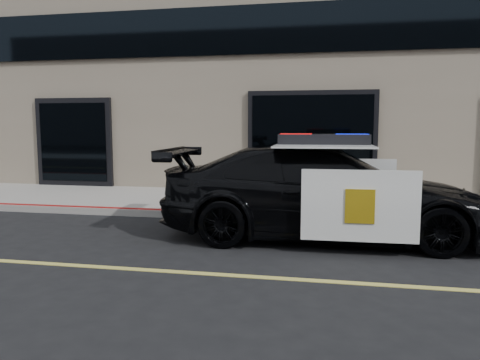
# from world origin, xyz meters

# --- Properties ---
(ground) EXTENTS (120.00, 120.00, 0.00)m
(ground) POSITION_xyz_m (0.00, 0.00, 0.00)
(ground) COLOR black
(ground) RESTS_ON ground
(sidewalk_n) EXTENTS (60.00, 3.50, 0.15)m
(sidewalk_n) POSITION_xyz_m (0.00, 5.25, 0.07)
(sidewalk_n) COLOR gray
(sidewalk_n) RESTS_ON ground
(building_n) EXTENTS (60.00, 7.00, 12.00)m
(building_n) POSITION_xyz_m (0.00, 10.50, 6.00)
(building_n) COLOR #756856
(building_n) RESTS_ON ground
(police_car) EXTENTS (2.69, 5.65, 1.81)m
(police_car) POSITION_xyz_m (-0.59, 2.33, 0.81)
(police_car) COLOR black
(police_car) RESTS_ON ground
(fire_hydrant) EXTENTS (0.39, 0.54, 0.85)m
(fire_hydrant) POSITION_xyz_m (-3.45, 4.46, 0.55)
(fire_hydrant) COLOR beige
(fire_hydrant) RESTS_ON sidewalk_n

